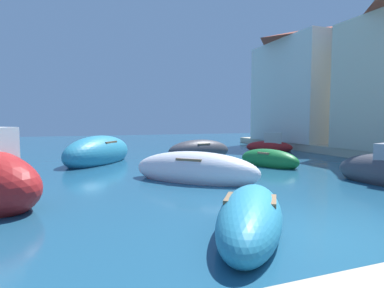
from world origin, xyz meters
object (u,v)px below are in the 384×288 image
(moored_boat_1, at_px, (250,218))
(moored_boat_9, at_px, (270,146))
(moored_boat_4, at_px, (199,151))
(moored_boat_3, at_px, (98,153))
(moored_boat_0, at_px, (269,160))
(moored_boat_8, at_px, (195,170))
(waterfront_building_annex, at_px, (309,85))

(moored_boat_1, bearing_deg, moored_boat_9, -0.34)
(moored_boat_4, bearing_deg, moored_boat_3, -4.93)
(moored_boat_0, bearing_deg, moored_boat_8, 95.70)
(moored_boat_1, bearing_deg, moored_boat_3, 45.60)
(moored_boat_3, distance_m, moored_boat_4, 5.70)
(moored_boat_1, bearing_deg, waterfront_building_annex, -8.13)
(moored_boat_1, distance_m, moored_boat_4, 12.26)
(moored_boat_1, distance_m, moored_boat_8, 5.29)
(moored_boat_8, relative_size, moored_boat_9, 1.43)
(moored_boat_0, height_order, moored_boat_1, moored_boat_1)
(moored_boat_0, xyz_separation_m, moored_boat_3, (-7.57, 3.97, 0.20))
(moored_boat_4, xyz_separation_m, moored_boat_8, (-2.70, -6.53, 0.01))
(moored_boat_8, bearing_deg, waterfront_building_annex, 80.77)
(moored_boat_4, xyz_separation_m, waterfront_building_annex, (10.98, 3.84, 4.65))
(moored_boat_3, xyz_separation_m, moored_boat_4, (5.68, 0.32, -0.12))
(moored_boat_0, relative_size, moored_boat_3, 0.64)
(moored_boat_1, relative_size, moored_boat_8, 0.85)
(moored_boat_0, height_order, waterfront_building_annex, waterfront_building_annex)
(moored_boat_4, distance_m, moored_boat_9, 6.36)
(moored_boat_9, bearing_deg, moored_boat_4, 55.29)
(moored_boat_0, distance_m, moored_boat_8, 5.10)
(moored_boat_1, height_order, moored_boat_3, moored_boat_3)
(moored_boat_4, height_order, waterfront_building_annex, waterfront_building_annex)
(moored_boat_4, height_order, moored_boat_9, moored_boat_9)
(moored_boat_0, bearing_deg, moored_boat_3, 42.06)
(moored_boat_0, relative_size, moored_boat_9, 1.07)
(moored_boat_3, bearing_deg, moored_boat_8, 61.30)
(moored_boat_1, bearing_deg, moored_boat_8, 26.08)
(moored_boat_9, bearing_deg, moored_boat_0, 94.00)
(moored_boat_9, height_order, waterfront_building_annex, waterfront_building_annex)
(moored_boat_3, distance_m, moored_boat_8, 6.89)
(moored_boat_3, height_order, moored_boat_9, moored_boat_3)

